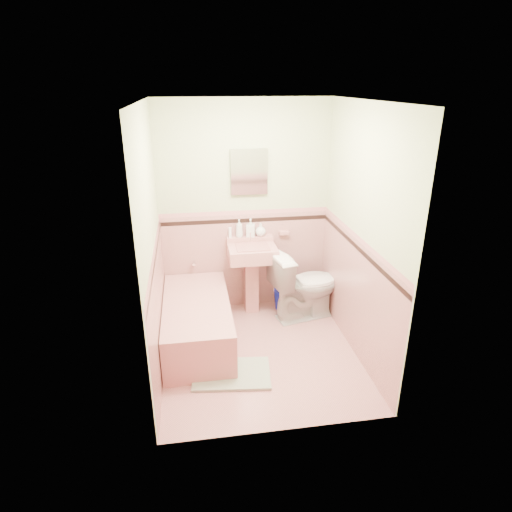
{
  "coord_description": "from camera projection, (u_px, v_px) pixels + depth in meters",
  "views": [
    {
      "loc": [
        -0.64,
        -3.78,
        2.65
      ],
      "look_at": [
        0.0,
        0.25,
        1.0
      ],
      "focal_mm": 30.36,
      "sensor_mm": 36.0,
      "label": 1
    }
  ],
  "objects": [
    {
      "name": "wall_left",
      "position": [
        152.0,
        247.0,
        3.93
      ],
      "size": [
        0.0,
        2.5,
        2.5
      ],
      "primitive_type": "plane",
      "rotation": [
        1.57,
        0.0,
        1.57
      ],
      "color": "#F2E8C5",
      "rests_on": "ground"
    },
    {
      "name": "bathtub",
      "position": [
        197.0,
        323.0,
        4.67
      ],
      "size": [
        0.7,
        1.5,
        0.45
      ],
      "primitive_type": "cube",
      "color": "tan",
      "rests_on": "floor"
    },
    {
      "name": "cap_left",
      "position": [
        154.0,
        250.0,
        3.95
      ],
      "size": [
        0.0,
        2.2,
        2.2
      ],
      "primitive_type": "plane",
      "rotation": [
        1.57,
        0.0,
        1.57
      ],
      "color": "#C3787A",
      "rests_on": "ground"
    },
    {
      "name": "accent_front",
      "position": [
        285.0,
        309.0,
        3.14
      ],
      "size": [
        2.0,
        0.0,
        2.0
      ],
      "primitive_type": "plane",
      "rotation": [
        -1.57,
        0.0,
        0.0
      ],
      "color": "black",
      "rests_on": "ground"
    },
    {
      "name": "wainscot_left",
      "position": [
        159.0,
        310.0,
        4.18
      ],
      "size": [
        0.0,
        2.2,
        2.2
      ],
      "primitive_type": "plane",
      "rotation": [
        1.57,
        0.0,
        1.57
      ],
      "color": "tan",
      "rests_on": "ground"
    },
    {
      "name": "soap_bottle_right",
      "position": [
        261.0,
        230.0,
        5.15
      ],
      "size": [
        0.14,
        0.14,
        0.16
      ],
      "primitive_type": "imported",
      "rotation": [
        0.0,
        0.0,
        -0.16
      ],
      "color": "#B2B2B2",
      "rests_on": "sink"
    },
    {
      "name": "sink",
      "position": [
        252.0,
        280.0,
        5.18
      ],
      "size": [
        0.56,
        0.48,
        0.87
      ],
      "primitive_type": null,
      "color": "tan",
      "rests_on": "floor"
    },
    {
      "name": "wainscot_back",
      "position": [
        245.0,
        261.0,
        5.32
      ],
      "size": [
        2.0,
        0.0,
        2.0
      ],
      "primitive_type": "plane",
      "rotation": [
        1.57,
        0.0,
        0.0
      ],
      "color": "tan",
      "rests_on": "ground"
    },
    {
      "name": "accent_left",
      "position": [
        155.0,
        260.0,
        3.99
      ],
      "size": [
        0.0,
        2.2,
        2.2
      ],
      "primitive_type": "plane",
      "rotation": [
        1.57,
        0.0,
        1.57
      ],
      "color": "black",
      "rests_on": "ground"
    },
    {
      "name": "ceiling",
      "position": [
        261.0,
        101.0,
        3.61
      ],
      "size": [
        2.2,
        2.2,
        0.0
      ],
      "primitive_type": "plane",
      "rotation": [
        3.14,
        0.0,
        0.0
      ],
      "color": "white",
      "rests_on": "ground"
    },
    {
      "name": "wall_front",
      "position": [
        286.0,
        294.0,
        3.07
      ],
      "size": [
        2.5,
        0.0,
        2.5
      ],
      "primitive_type": "plane",
      "rotation": [
        -1.57,
        0.0,
        0.0
      ],
      "color": "#F2E8C5",
      "rests_on": "ground"
    },
    {
      "name": "soap_bottle_left",
      "position": [
        239.0,
        228.0,
        5.1
      ],
      "size": [
        0.1,
        0.1,
        0.22
      ],
      "primitive_type": "imported",
      "rotation": [
        0.0,
        0.0,
        -0.24
      ],
      "color": "#B2B2B2",
      "rests_on": "sink"
    },
    {
      "name": "toilet",
      "position": [
        305.0,
        285.0,
        5.11
      ],
      "size": [
        0.9,
        0.64,
        0.84
      ],
      "primitive_type": "imported",
      "rotation": [
        0.0,
        0.0,
        1.79
      ],
      "color": "white",
      "rests_on": "floor"
    },
    {
      "name": "wainscot_front",
      "position": [
        283.0,
        369.0,
        3.33
      ],
      "size": [
        2.0,
        0.0,
        2.0
      ],
      "primitive_type": "plane",
      "rotation": [
        -1.57,
        0.0,
        0.0
      ],
      "color": "tan",
      "rests_on": "ground"
    },
    {
      "name": "soap_dish",
      "position": [
        284.0,
        233.0,
        5.23
      ],
      "size": [
        0.12,
        0.07,
        0.04
      ],
      "primitive_type": "cube",
      "color": "tan",
      "rests_on": "wall_back"
    },
    {
      "name": "medicine_cabinet",
      "position": [
        249.0,
        172.0,
        4.9
      ],
      "size": [
        0.38,
        0.04,
        0.48
      ],
      "primitive_type": "cube",
      "color": "white",
      "rests_on": "wall_back"
    },
    {
      "name": "wall_right",
      "position": [
        361.0,
        236.0,
        4.22
      ],
      "size": [
        0.0,
        2.5,
        2.5
      ],
      "primitive_type": "plane",
      "rotation": [
        1.57,
        0.0,
        -1.57
      ],
      "color": "#F2E8C5",
      "rests_on": "ground"
    },
    {
      "name": "wall_back",
      "position": [
        245.0,
        210.0,
        5.09
      ],
      "size": [
        2.5,
        0.0,
        2.5
      ],
      "primitive_type": "plane",
      "rotation": [
        1.57,
        0.0,
        0.0
      ],
      "color": "#F2E8C5",
      "rests_on": "ground"
    },
    {
      "name": "bucket",
      "position": [
        284.0,
        299.0,
        5.4
      ],
      "size": [
        0.27,
        0.27,
        0.26
      ],
      "primitive_type": null,
      "rotation": [
        0.0,
        0.0,
        -0.02
      ],
      "color": "#0C18A2",
      "rests_on": "floor"
    },
    {
      "name": "cap_back",
      "position": [
        245.0,
        212.0,
        5.08
      ],
      "size": [
        2.0,
        0.0,
        2.0
      ],
      "primitive_type": "plane",
      "rotation": [
        1.57,
        0.0,
        0.0
      ],
      "color": "#C3787A",
      "rests_on": "ground"
    },
    {
      "name": "soap_bottle_mid",
      "position": [
        251.0,
        228.0,
        5.12
      ],
      "size": [
        0.12,
        0.12,
        0.22
      ],
      "primitive_type": "imported",
      "rotation": [
        0.0,
        0.0,
        -0.22
      ],
      "color": "#B2B2B2",
      "rests_on": "sink"
    },
    {
      "name": "cap_front",
      "position": [
        285.0,
        296.0,
        3.1
      ],
      "size": [
        2.0,
        0.0,
        2.0
      ],
      "primitive_type": "plane",
      "rotation": [
        -1.57,
        0.0,
        0.0
      ],
      "color": "#C3787A",
      "rests_on": "ground"
    },
    {
      "name": "tube",
      "position": [
        230.0,
        233.0,
        5.1
      ],
      "size": [
        0.04,
        0.04,
        0.12
      ],
      "primitive_type": "cylinder",
      "rotation": [
        0.0,
        0.0,
        -0.01
      ],
      "color": "white",
      "rests_on": "sink"
    },
    {
      "name": "accent_back",
      "position": [
        245.0,
        221.0,
        5.12
      ],
      "size": [
        2.0,
        0.0,
        2.0
      ],
      "primitive_type": "plane",
      "rotation": [
        1.57,
        0.0,
        0.0
      ],
      "color": "black",
      "rests_on": "ground"
    },
    {
      "name": "wainscot_right",
      "position": [
        354.0,
        295.0,
        4.47
      ],
      "size": [
        0.0,
        2.2,
        2.2
      ],
      "primitive_type": "plane",
      "rotation": [
        1.57,
        0.0,
        -1.57
      ],
      "color": "tan",
      "rests_on": "ground"
    },
    {
      "name": "bath_mat",
      "position": [
        232.0,
        374.0,
        4.2
      ],
      "size": [
        0.79,
        0.57,
        0.03
      ],
      "primitive_type": "cube",
      "rotation": [
        0.0,
        0.0,
        -0.11
      ],
      "color": "gray",
      "rests_on": "floor"
    },
    {
      "name": "tub_faucet",
      "position": [
        194.0,
        263.0,
        5.18
      ],
      "size": [
        0.04,
        0.12,
        0.04
      ],
      "primitive_type": "cylinder",
      "rotation": [
        1.57,
        0.0,
        0.0
      ],
      "color": "silver",
      "rests_on": "wall_back"
    },
    {
      "name": "sink_faucet",
      "position": [
        250.0,
        236.0,
        5.11
      ],
      "size": [
        0.02,
        0.02,
        0.1
      ],
      "primitive_type": "cylinder",
      "color": "silver",
      "rests_on": "sink"
    },
    {
      "name": "floor",
      "position": [
        260.0,
        353.0,
        4.55
      ],
      "size": [
        2.2,
        2.2,
        0.0
      ],
      "primitive_type": "plane",
      "color": "tan",
      "rests_on": "ground"
    },
    {
      "name": "cap_right",
      "position": [
        359.0,
        239.0,
        4.23
      ],
      "size": [
        0.0,
        2.2,
        2.2
      ],
      "primitive_type": "plane",
      "rotation": [
        1.57,
        0.0,
        -1.57
      ],
      "color": "#C3787A",
      "rests_on": "ground"
    },
    {
      "name": "accent_right",
      "position": [
        358.0,
        248.0,
        4.27
      ],
      "size": [
        0.0,
        2.2,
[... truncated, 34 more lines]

